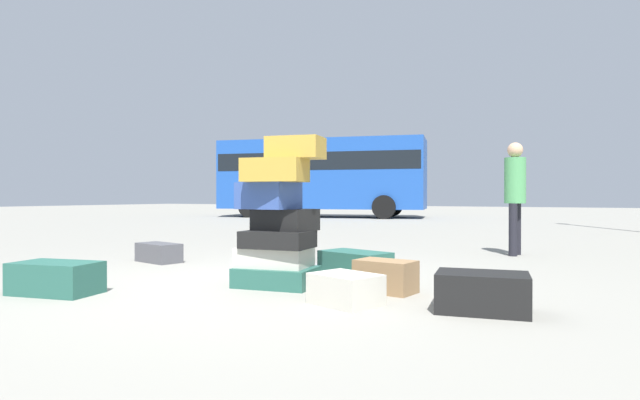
{
  "coord_description": "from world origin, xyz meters",
  "views": [
    {
      "loc": [
        2.95,
        -4.11,
        0.86
      ],
      "look_at": [
        0.25,
        0.95,
        0.82
      ],
      "focal_mm": 29.21,
      "sensor_mm": 36.0,
      "label": 1
    }
  ],
  "objects_px": {
    "suitcase_tower": "(278,223)",
    "suitcase_teal_right_side": "(56,278)",
    "suitcase_cream_behind_tower": "(346,289)",
    "suitcase_brown_white_trunk": "(386,276)",
    "person_tourist_with_camera": "(515,189)",
    "suitcase_navy_left_side": "(294,241)",
    "person_bearded_onlooker": "(261,189)",
    "suitcase_black_upright_blue": "(482,292)",
    "suitcase_charcoal_foreground_far": "(159,253)",
    "suitcase_teal_foreground_near": "(355,264)",
    "parked_bus": "(322,173)"
  },
  "relations": [
    {
      "from": "suitcase_tower",
      "to": "person_tourist_with_camera",
      "type": "distance_m",
      "value": 4.18
    },
    {
      "from": "suitcase_tower",
      "to": "suitcase_cream_behind_tower",
      "type": "relative_size",
      "value": 2.75
    },
    {
      "from": "suitcase_navy_left_side",
      "to": "suitcase_brown_white_trunk",
      "type": "height_order",
      "value": "suitcase_navy_left_side"
    },
    {
      "from": "suitcase_navy_left_side",
      "to": "suitcase_cream_behind_tower",
      "type": "distance_m",
      "value": 2.58
    },
    {
      "from": "suitcase_teal_right_side",
      "to": "parked_bus",
      "type": "distance_m",
      "value": 17.2
    },
    {
      "from": "person_bearded_onlooker",
      "to": "person_tourist_with_camera",
      "type": "xyz_separation_m",
      "value": [
        5.36,
        -1.3,
        -0.03
      ]
    },
    {
      "from": "suitcase_tower",
      "to": "suitcase_navy_left_side",
      "type": "bearing_deg",
      "value": 115.62
    },
    {
      "from": "suitcase_cream_behind_tower",
      "to": "suitcase_teal_foreground_near",
      "type": "distance_m",
      "value": 1.44
    },
    {
      "from": "suitcase_charcoal_foreground_far",
      "to": "person_bearded_onlooker",
      "type": "height_order",
      "value": "person_bearded_onlooker"
    },
    {
      "from": "suitcase_navy_left_side",
      "to": "parked_bus",
      "type": "height_order",
      "value": "parked_bus"
    },
    {
      "from": "suitcase_tower",
      "to": "suitcase_navy_left_side",
      "type": "distance_m",
      "value": 1.73
    },
    {
      "from": "suitcase_black_upright_blue",
      "to": "suitcase_teal_foreground_near",
      "type": "relative_size",
      "value": 0.91
    },
    {
      "from": "suitcase_cream_behind_tower",
      "to": "suitcase_brown_white_trunk",
      "type": "relative_size",
      "value": 0.99
    },
    {
      "from": "suitcase_cream_behind_tower",
      "to": "suitcase_brown_white_trunk",
      "type": "height_order",
      "value": "suitcase_brown_white_trunk"
    },
    {
      "from": "suitcase_black_upright_blue",
      "to": "person_bearded_onlooker",
      "type": "relative_size",
      "value": 0.39
    },
    {
      "from": "suitcase_teal_foreground_near",
      "to": "suitcase_black_upright_blue",
      "type": "bearing_deg",
      "value": -18.49
    },
    {
      "from": "suitcase_brown_white_trunk",
      "to": "suitcase_teal_right_side",
      "type": "bearing_deg",
      "value": -142.07
    },
    {
      "from": "person_bearded_onlooker",
      "to": "suitcase_black_upright_blue",
      "type": "bearing_deg",
      "value": 9.93
    },
    {
      "from": "suitcase_tower",
      "to": "person_tourist_with_camera",
      "type": "bearing_deg",
      "value": 67.0
    },
    {
      "from": "suitcase_brown_white_trunk",
      "to": "person_tourist_with_camera",
      "type": "bearing_deg",
      "value": 88.5
    },
    {
      "from": "suitcase_teal_foreground_near",
      "to": "suitcase_teal_right_side",
      "type": "bearing_deg",
      "value": -115.09
    },
    {
      "from": "suitcase_black_upright_blue",
      "to": "person_bearded_onlooker",
      "type": "distance_m",
      "value": 7.82
    },
    {
      "from": "suitcase_black_upright_blue",
      "to": "suitcase_brown_white_trunk",
      "type": "distance_m",
      "value": 1.01
    },
    {
      "from": "suitcase_cream_behind_tower",
      "to": "suitcase_charcoal_foreground_far",
      "type": "height_order",
      "value": "same"
    },
    {
      "from": "suitcase_cream_behind_tower",
      "to": "suitcase_charcoal_foreground_far",
      "type": "distance_m",
      "value": 3.53
    },
    {
      "from": "suitcase_black_upright_blue",
      "to": "person_tourist_with_camera",
      "type": "bearing_deg",
      "value": 84.54
    },
    {
      "from": "suitcase_charcoal_foreground_far",
      "to": "person_tourist_with_camera",
      "type": "xyz_separation_m",
      "value": [
        4.0,
        3.01,
        0.85
      ]
    },
    {
      "from": "suitcase_navy_left_side",
      "to": "suitcase_teal_right_side",
      "type": "bearing_deg",
      "value": -83.49
    },
    {
      "from": "suitcase_cream_behind_tower",
      "to": "person_bearded_onlooker",
      "type": "distance_m",
      "value": 7.32
    },
    {
      "from": "suitcase_tower",
      "to": "parked_bus",
      "type": "relative_size",
      "value": 0.16
    },
    {
      "from": "suitcase_teal_right_side",
      "to": "suitcase_charcoal_foreground_far",
      "type": "relative_size",
      "value": 1.15
    },
    {
      "from": "person_bearded_onlooker",
      "to": "person_tourist_with_camera",
      "type": "relative_size",
      "value": 1.02
    },
    {
      "from": "suitcase_tower",
      "to": "parked_bus",
      "type": "bearing_deg",
      "value": 116.33
    },
    {
      "from": "suitcase_black_upright_blue",
      "to": "suitcase_teal_right_side",
      "type": "xyz_separation_m",
      "value": [
        -3.45,
        -1.03,
        -0.01
      ]
    },
    {
      "from": "suitcase_navy_left_side",
      "to": "person_bearded_onlooker",
      "type": "height_order",
      "value": "person_bearded_onlooker"
    },
    {
      "from": "suitcase_navy_left_side",
      "to": "suitcase_charcoal_foreground_far",
      "type": "relative_size",
      "value": 0.92
    },
    {
      "from": "person_tourist_with_camera",
      "to": "suitcase_charcoal_foreground_far",
      "type": "bearing_deg",
      "value": -47.2
    },
    {
      "from": "suitcase_teal_foreground_near",
      "to": "suitcase_charcoal_foreground_far",
      "type": "height_order",
      "value": "suitcase_teal_foreground_near"
    },
    {
      "from": "suitcase_black_upright_blue",
      "to": "suitcase_cream_behind_tower",
      "type": "relative_size",
      "value": 1.29
    },
    {
      "from": "suitcase_charcoal_foreground_far",
      "to": "parked_bus",
      "type": "height_order",
      "value": "parked_bus"
    },
    {
      "from": "suitcase_tower",
      "to": "suitcase_cream_behind_tower",
      "type": "bearing_deg",
      "value": -25.81
    },
    {
      "from": "suitcase_black_upright_blue",
      "to": "person_tourist_with_camera",
      "type": "distance_m",
      "value": 4.12
    },
    {
      "from": "suitcase_tower",
      "to": "person_bearded_onlooker",
      "type": "relative_size",
      "value": 0.84
    },
    {
      "from": "suitcase_tower",
      "to": "suitcase_teal_right_side",
      "type": "xyz_separation_m",
      "value": [
        -1.53,
        -1.23,
        -0.47
      ]
    },
    {
      "from": "suitcase_tower",
      "to": "suitcase_charcoal_foreground_far",
      "type": "xyz_separation_m",
      "value": [
        -2.38,
        0.83,
        -0.48
      ]
    },
    {
      "from": "suitcase_black_upright_blue",
      "to": "suitcase_brown_white_trunk",
      "type": "xyz_separation_m",
      "value": [
        -0.92,
        0.41,
        -0.0
      ]
    },
    {
      "from": "suitcase_charcoal_foreground_far",
      "to": "suitcase_cream_behind_tower",
      "type": "bearing_deg",
      "value": -8.41
    },
    {
      "from": "suitcase_charcoal_foreground_far",
      "to": "person_bearded_onlooker",
      "type": "bearing_deg",
      "value": 120.15
    },
    {
      "from": "suitcase_navy_left_side",
      "to": "suitcase_charcoal_foreground_far",
      "type": "height_order",
      "value": "suitcase_navy_left_side"
    },
    {
      "from": "suitcase_brown_white_trunk",
      "to": "parked_bus",
      "type": "height_order",
      "value": "parked_bus"
    }
  ]
}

